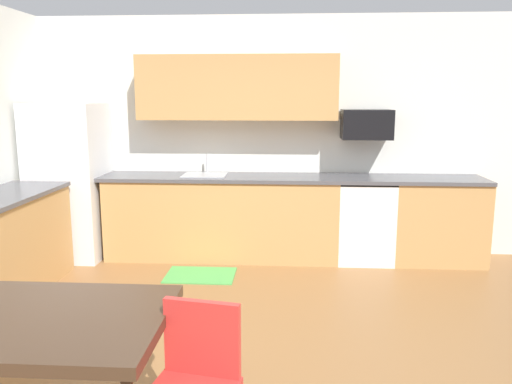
{
  "coord_description": "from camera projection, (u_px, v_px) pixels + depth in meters",
  "views": [
    {
      "loc": [
        0.28,
        -3.35,
        1.81
      ],
      "look_at": [
        0.0,
        1.0,
        1.0
      ],
      "focal_mm": 36.3,
      "sensor_mm": 36.0,
      "label": 1
    }
  ],
  "objects": [
    {
      "name": "countertop_back",
      "position": [
        264.0,
        178.0,
        5.72
      ],
      "size": [
        4.8,
        0.64,
        0.04
      ],
      "primitive_type": "cube",
      "color": "#4C4C51",
      "rests_on": "cabinet_run_back"
    },
    {
      "name": "upper_cabinets_back",
      "position": [
        237.0,
        88.0,
        5.69
      ],
      "size": [
        2.2,
        0.34,
        0.7
      ],
      "primitive_type": "cube",
      "color": "tan"
    },
    {
      "name": "floor_mat",
      "position": [
        200.0,
        275.0,
        5.29
      ],
      "size": [
        0.7,
        0.5,
        0.01
      ],
      "primitive_type": "cube",
      "color": "#4CA54C",
      "rests_on": "ground"
    },
    {
      "name": "cabinet_run_back_right",
      "position": [
        437.0,
        222.0,
        5.68
      ],
      "size": [
        0.98,
        0.6,
        0.9
      ],
      "primitive_type": "cube",
      "color": "tan",
      "rests_on": "ground"
    },
    {
      "name": "chair_near_table",
      "position": [
        195.0,
        380.0,
        2.42
      ],
      "size": [
        0.47,
        0.47,
        0.85
      ],
      "color": "red",
      "rests_on": "ground"
    },
    {
      "name": "cabinet_run_back",
      "position": [
        222.0,
        218.0,
        5.84
      ],
      "size": [
        2.57,
        0.6,
        0.9
      ],
      "primitive_type": "cube",
      "color": "tan",
      "rests_on": "ground"
    },
    {
      "name": "wall_back",
      "position": [
        265.0,
        136.0,
        5.98
      ],
      "size": [
        5.8,
        0.1,
        2.7
      ],
      "primitive_type": "cube",
      "color": "silver",
      "rests_on": "ground"
    },
    {
      "name": "sink_faucet",
      "position": [
        207.0,
        164.0,
        5.92
      ],
      "size": [
        0.02,
        0.02,
        0.24
      ],
      "primitive_type": "cylinder",
      "color": "#B2B5BA",
      "rests_on": "countertop_back"
    },
    {
      "name": "refrigerator",
      "position": [
        69.0,
        181.0,
        5.79
      ],
      "size": [
        0.76,
        0.7,
        1.74
      ],
      "primitive_type": "cube",
      "color": "white",
      "rests_on": "ground"
    },
    {
      "name": "microwave",
      "position": [
        366.0,
        124.0,
        5.64
      ],
      "size": [
        0.54,
        0.36,
        0.32
      ],
      "primitive_type": "cube",
      "color": "black"
    },
    {
      "name": "oven_range",
      "position": [
        364.0,
        220.0,
        5.73
      ],
      "size": [
        0.6,
        0.6,
        0.91
      ],
      "color": "white",
      "rests_on": "ground"
    },
    {
      "name": "sink_basin",
      "position": [
        205.0,
        181.0,
        5.77
      ],
      "size": [
        0.48,
        0.4,
        0.14
      ],
      "primitive_type": "cube",
      "color": "#A5A8AD",
      "rests_on": "countertop_back"
    },
    {
      "name": "ground_plane",
      "position": [
        247.0,
        358.0,
        3.63
      ],
      "size": [
        12.0,
        12.0,
        0.0
      ],
      "primitive_type": "plane",
      "color": "olive"
    },
    {
      "name": "dining_table",
      "position": [
        22.0,
        327.0,
        2.51
      ],
      "size": [
        1.4,
        0.9,
        0.77
      ],
      "color": "#422D1E",
      "rests_on": "ground"
    }
  ]
}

